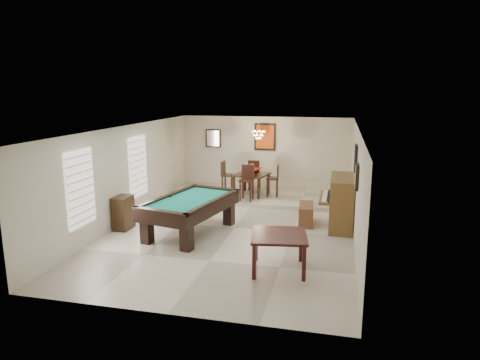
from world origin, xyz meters
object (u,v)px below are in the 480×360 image
at_px(dining_chair_south, 247,183).
at_px(flower_vase, 252,167).
at_px(apothecary_chest, 123,213).
at_px(dining_chair_west, 228,178).
at_px(square_table, 279,252).
at_px(upright_piano, 335,202).
at_px(chandelier, 258,132).
at_px(pool_table, 190,216).
at_px(dining_table, 251,182).
at_px(piano_bench, 306,214).
at_px(dining_chair_north, 255,175).
at_px(dining_chair_east, 273,181).

bearing_deg(dining_chair_south, flower_vase, 91.60).
bearing_deg(apothecary_chest, dining_chair_west, 64.95).
relative_size(square_table, dining_chair_west, 1.00).
bearing_deg(flower_vase, apothecary_chest, -123.84).
distance_m(upright_piano, chandelier, 3.88).
bearing_deg(dining_chair_west, pool_table, -177.11).
distance_m(upright_piano, dining_table, 3.65).
xyz_separation_m(piano_bench, dining_chair_south, (-1.98, 1.63, 0.40)).
height_order(dining_table, dining_chair_north, dining_chair_north).
xyz_separation_m(pool_table, flower_vase, (0.77, 3.78, 0.62)).
distance_m(apothecary_chest, chandelier, 5.13).
xyz_separation_m(square_table, dining_chair_east, (-0.98, 5.44, 0.26)).
xyz_separation_m(dining_chair_west, dining_chair_east, (1.49, -0.04, -0.02)).
height_order(pool_table, dining_table, dining_table).
bearing_deg(chandelier, square_table, -75.06).
relative_size(upright_piano, dining_chair_east, 1.56).
xyz_separation_m(pool_table, chandelier, (0.97, 3.87, 1.76)).
xyz_separation_m(upright_piano, dining_chair_south, (-2.73, 1.69, 0.00)).
xyz_separation_m(dining_table, flower_vase, (0.00, 0.00, 0.53)).
height_order(dining_table, flower_vase, flower_vase).
relative_size(dining_chair_north, dining_chair_west, 0.98).
xyz_separation_m(upright_piano, dining_chair_north, (-2.77, 3.14, -0.02)).
relative_size(pool_table, square_table, 2.44).
height_order(apothecary_chest, chandelier, chandelier).
bearing_deg(dining_chair_south, apothecary_chest, -127.66).
bearing_deg(upright_piano, pool_table, -158.80).
bearing_deg(dining_chair_east, upright_piano, 35.27).
height_order(square_table, dining_chair_north, dining_chair_north).
relative_size(pool_table, dining_chair_south, 2.39).
bearing_deg(upright_piano, chandelier, 135.25).
relative_size(pool_table, dining_chair_north, 2.48).
xyz_separation_m(pool_table, dining_chair_west, (-0.01, 3.78, 0.22)).
bearing_deg(dining_table, chandelier, 23.23).
height_order(piano_bench, dining_chair_north, dining_chair_north).
distance_m(dining_table, dining_chair_west, 0.79).
bearing_deg(apothecary_chest, dining_chair_north, 60.93).
bearing_deg(dining_table, pool_table, -101.56).
xyz_separation_m(dining_chair_south, dining_chair_north, (-0.04, 1.45, -0.02)).
distance_m(upright_piano, dining_chair_north, 4.19).
bearing_deg(pool_table, flower_vase, 90.79).
relative_size(pool_table, flower_vase, 11.42).
bearing_deg(chandelier, dining_table, -156.77).
bearing_deg(dining_table, piano_bench, -49.96).
height_order(flower_vase, chandelier, chandelier).
bearing_deg(pool_table, dining_chair_south, 88.19).
xyz_separation_m(apothecary_chest, dining_chair_south, (2.58, 3.12, 0.24)).
relative_size(pool_table, apothecary_chest, 3.04).
bearing_deg(square_table, flower_vase, 107.09).
bearing_deg(square_table, dining_chair_east, 100.23).
distance_m(dining_table, dining_chair_north, 0.73).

